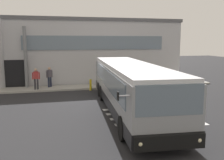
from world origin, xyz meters
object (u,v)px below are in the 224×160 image
Objects in this scene: entry_support_column at (26,57)px; safety_bollard_yellow at (91,85)px; passenger_near_column at (36,78)px; bus_main_foreground at (129,88)px; passenger_by_doorway at (49,76)px.

entry_support_column reaches higher than safety_bollard_yellow.
entry_support_column is 2.98× the size of passenger_near_column.
bus_main_foreground reaches higher than safety_bollard_yellow.
passenger_by_doorway is at bearing -9.06° from entry_support_column.
entry_support_column is at bearing 160.31° from safety_bollard_yellow.
entry_support_column is 5.54× the size of safety_bollard_yellow.
passenger_near_column reaches higher than safety_bollard_yellow.
passenger_near_column is 1.86× the size of safety_bollard_yellow.
entry_support_column reaches higher than passenger_by_doorway.
passenger_by_doorway is at bearing 154.82° from safety_bollard_yellow.
passenger_near_column is at bearing -54.90° from entry_support_column.
safety_bollard_yellow is at bearing 99.77° from bus_main_foreground.
bus_main_foreground is 7.36× the size of passenger_by_doorway.
bus_main_foreground is 7.36× the size of passenger_near_column.
entry_support_column is 2.39m from passenger_by_doorway.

